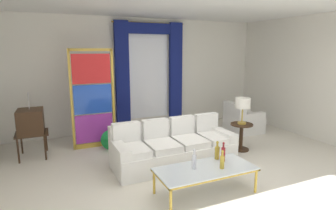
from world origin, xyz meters
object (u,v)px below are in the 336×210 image
object	(u,v)px
bottle_amber_squat	(217,152)
bottle_ruby_flask	(194,161)
vintage_tv	(31,122)
table_lamp_brass	(243,104)
coffee_table	(205,170)
bottle_crystal_tall	(223,154)
couch_white_long	(172,147)
stained_glass_divider	(93,101)
peacock_figurine	(112,140)
armchair_white	(242,121)
round_side_table	(241,134)
bottle_blue_decanter	(222,161)

from	to	relation	value
bottle_amber_squat	bottle_ruby_flask	xyz separation A→B (m)	(-0.53, -0.18, 0.00)
vintage_tv	table_lamp_brass	size ratio (longest dim) A/B	2.36
coffee_table	bottle_crystal_tall	bearing A→B (deg)	16.06
couch_white_long	stained_glass_divider	distance (m)	2.10
bottle_ruby_flask	peacock_figurine	xyz separation A→B (m)	(-0.71, 2.40, -0.32)
couch_white_long	peacock_figurine	xyz separation A→B (m)	(-0.92, 1.17, -0.09)
bottle_crystal_tall	table_lamp_brass	bearing A→B (deg)	42.06
armchair_white	table_lamp_brass	size ratio (longest dim) A/B	1.54
coffee_table	bottle_ruby_flask	bearing A→B (deg)	163.11
stained_glass_divider	round_side_table	world-z (taller)	stained_glass_divider
coffee_table	stained_glass_divider	distance (m)	3.13
bottle_crystal_tall	armchair_white	bearing A→B (deg)	45.87
armchair_white	stained_glass_divider	distance (m)	3.91
round_side_table	bottle_blue_decanter	bearing A→B (deg)	-136.56
coffee_table	vintage_tv	distance (m)	3.68
table_lamp_brass	round_side_table	bearing A→B (deg)	-90.00
coffee_table	table_lamp_brass	bearing A→B (deg)	37.24
couch_white_long	coffee_table	world-z (taller)	couch_white_long
couch_white_long	stained_glass_divider	xyz separation A→B (m)	(-1.22, 1.53, 0.75)
bottle_blue_decanter	table_lamp_brass	xyz separation A→B (m)	(1.49, 1.41, 0.50)
vintage_tv	bottle_ruby_flask	bearing A→B (deg)	-49.64
bottle_ruby_flask	round_side_table	bearing A→B (deg)	33.56
bottle_blue_decanter	table_lamp_brass	world-z (taller)	table_lamp_brass
round_side_table	peacock_figurine	bearing A→B (deg)	155.98
peacock_figurine	round_side_table	world-z (taller)	round_side_table
bottle_blue_decanter	peacock_figurine	xyz separation A→B (m)	(-1.10, 2.57, -0.31)
coffee_table	bottle_amber_squat	size ratio (longest dim) A/B	4.96
couch_white_long	armchair_white	xyz separation A→B (m)	(2.58, 1.13, -0.02)
couch_white_long	bottle_crystal_tall	bearing A→B (deg)	-73.39
bottle_crystal_tall	bottle_amber_squat	bearing A→B (deg)	106.00
bottle_blue_decanter	stained_glass_divider	size ratio (longest dim) A/B	0.13
bottle_ruby_flask	round_side_table	size ratio (longest dim) A/B	0.52
bottle_amber_squat	round_side_table	world-z (taller)	bottle_amber_squat
peacock_figurine	bottle_amber_squat	bearing A→B (deg)	-60.86
coffee_table	vintage_tv	bearing A→B (deg)	131.87
bottle_ruby_flask	vintage_tv	size ratio (longest dim) A/B	0.23
bottle_amber_squat	peacock_figurine	bearing A→B (deg)	119.14
bottle_blue_decanter	vintage_tv	world-z (taller)	vintage_tv
bottle_amber_squat	vintage_tv	size ratio (longest dim) A/B	0.23
bottle_crystal_tall	stained_glass_divider	distance (m)	3.17
couch_white_long	coffee_table	bearing A→B (deg)	-92.04
bottle_amber_squat	coffee_table	bearing A→B (deg)	-147.08
vintage_tv	bottle_amber_squat	bearing A→B (deg)	-41.62
coffee_table	bottle_blue_decanter	size ratio (longest dim) A/B	5.23
bottle_ruby_flask	bottle_amber_squat	bearing A→B (deg)	18.87
bottle_amber_squat	round_side_table	distance (m)	1.73
couch_white_long	bottle_crystal_tall	distance (m)	1.25
couch_white_long	bottle_amber_squat	xyz separation A→B (m)	(0.32, -1.05, 0.23)
bottle_crystal_tall	round_side_table	size ratio (longest dim) A/B	0.54
bottle_blue_decanter	armchair_white	bearing A→B (deg)	46.38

